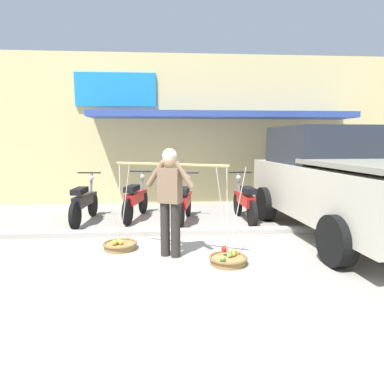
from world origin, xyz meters
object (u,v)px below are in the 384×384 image
object	(u,v)px
motorcycle_nearest_shop	(84,202)
motorcycle_second_in_row	(135,200)
motorcycle_end_of_row	(245,202)
parked_truck	(338,182)
fruit_vendor	(170,195)
fruit_basket_left_side	(228,259)
motorcycle_third_in_row	(185,202)
fruit_basket_right_side	(120,245)

from	to	relation	value
motorcycle_nearest_shop	motorcycle_second_in_row	bearing A→B (deg)	13.78
motorcycle_end_of_row	parked_truck	xyz separation A→B (m)	(1.54, -1.15, 0.58)
fruit_vendor	motorcycle_nearest_shop	xyz separation A→B (m)	(-1.90, 2.37, -0.53)
fruit_basket_left_side	motorcycle_nearest_shop	distance (m)	3.92
fruit_vendor	motorcycle_nearest_shop	bearing A→B (deg)	128.77
motorcycle_nearest_shop	motorcycle_end_of_row	size ratio (longest dim) A/B	1.00
fruit_basket_left_side	parked_truck	bearing A→B (deg)	31.59
fruit_basket_left_side	motorcycle_third_in_row	world-z (taller)	fruit_basket_left_side
fruit_basket_left_side	motorcycle_nearest_shop	xyz separation A→B (m)	(-2.75, 2.77, 0.37)
motorcycle_nearest_shop	fruit_basket_right_side	bearing A→B (deg)	-61.79
fruit_vendor	motorcycle_end_of_row	distance (m)	2.84
motorcycle_third_in_row	motorcycle_end_of_row	world-z (taller)	same
motorcycle_end_of_row	motorcycle_third_in_row	bearing A→B (deg)	179.73
fruit_basket_right_side	motorcycle_end_of_row	distance (m)	3.14
fruit_basket_right_side	parked_truck	distance (m)	4.25
motorcycle_second_in_row	fruit_basket_right_side	bearing A→B (deg)	-91.47
fruit_basket_left_side	fruit_basket_right_side	size ratio (longest dim) A/B	1.00
fruit_vendor	fruit_basket_left_side	distance (m)	1.30
fruit_vendor	fruit_basket_right_side	distance (m)	1.30
fruit_basket_left_side	motorcycle_nearest_shop	bearing A→B (deg)	134.79
fruit_vendor	motorcycle_second_in_row	bearing A→B (deg)	106.70
motorcycle_nearest_shop	motorcycle_third_in_row	xyz separation A→B (m)	(2.23, -0.14, 0.00)
fruit_vendor	fruit_basket_left_side	xyz separation A→B (m)	(0.85, -0.40, -0.90)
motorcycle_second_in_row	motorcycle_end_of_row	world-z (taller)	same
parked_truck	fruit_basket_right_side	bearing A→B (deg)	-170.85
fruit_basket_right_side	motorcycle_third_in_row	size ratio (longest dim) A/B	0.80
fruit_vendor	fruit_basket_right_side	size ratio (longest dim) A/B	1.18
fruit_basket_right_side	motorcycle_third_in_row	bearing A→B (deg)	56.95
motorcycle_nearest_shop	parked_truck	world-z (taller)	parked_truck
fruit_basket_right_side	parked_truck	xyz separation A→B (m)	(4.08, 0.66, 0.95)
fruit_basket_right_side	fruit_basket_left_side	bearing A→B (deg)	-25.48
fruit_basket_right_side	motorcycle_second_in_row	size ratio (longest dim) A/B	0.81
motorcycle_nearest_shop	fruit_basket_left_side	bearing A→B (deg)	-45.21
motorcycle_nearest_shop	fruit_vendor	bearing A→B (deg)	-51.23
fruit_vendor	motorcycle_nearest_shop	size ratio (longest dim) A/B	0.94
motorcycle_end_of_row	fruit_vendor	bearing A→B (deg)	-127.36
fruit_basket_right_side	motorcycle_end_of_row	world-z (taller)	fruit_basket_right_side
fruit_vendor	motorcycle_end_of_row	world-z (taller)	fruit_vendor
motorcycle_end_of_row	parked_truck	bearing A→B (deg)	-36.79
fruit_basket_left_side	fruit_basket_right_side	distance (m)	1.88
fruit_basket_right_side	motorcycle_end_of_row	bearing A→B (deg)	35.47
motorcycle_third_in_row	parked_truck	distance (m)	3.18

